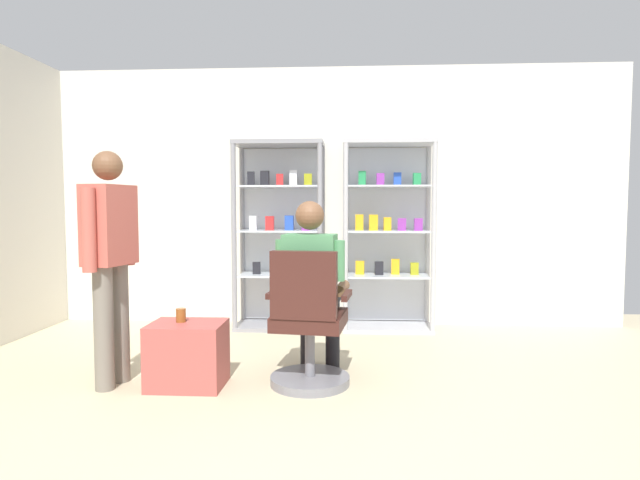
# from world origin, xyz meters

# --- Properties ---
(ground_plane) EXTENTS (7.20, 7.20, 0.00)m
(ground_plane) POSITION_xyz_m (0.00, 0.00, 0.00)
(ground_plane) COLOR #C6B793
(back_wall) EXTENTS (6.00, 0.10, 2.70)m
(back_wall) POSITION_xyz_m (0.00, 3.00, 1.35)
(back_wall) COLOR silver
(back_wall) RESTS_ON ground
(display_cabinet_left) EXTENTS (0.90, 0.45, 1.90)m
(display_cabinet_left) POSITION_xyz_m (-0.55, 2.76, 0.97)
(display_cabinet_left) COLOR gray
(display_cabinet_left) RESTS_ON ground
(display_cabinet_right) EXTENTS (0.90, 0.45, 1.90)m
(display_cabinet_right) POSITION_xyz_m (0.55, 2.76, 0.96)
(display_cabinet_right) COLOR #B7B7BC
(display_cabinet_right) RESTS_ON ground
(office_chair) EXTENTS (0.59, 0.56, 0.96)m
(office_chair) POSITION_xyz_m (-0.11, 0.97, 0.39)
(office_chair) COLOR slate
(office_chair) RESTS_ON ground
(seated_shopkeeper) EXTENTS (0.52, 0.59, 1.29)m
(seated_shopkeeper) POSITION_xyz_m (-0.09, 1.14, 0.71)
(seated_shopkeeper) COLOR black
(seated_shopkeeper) RESTS_ON ground
(storage_crate) EXTENTS (0.51, 0.38, 0.45)m
(storage_crate) POSITION_xyz_m (-0.95, 0.94, 0.22)
(storage_crate) COLOR #B24C47
(storage_crate) RESTS_ON ground
(tea_glass) EXTENTS (0.07, 0.07, 0.10)m
(tea_glass) POSITION_xyz_m (-1.00, 0.97, 0.49)
(tea_glass) COLOR brown
(tea_glass) RESTS_ON storage_crate
(standing_customer) EXTENTS (0.28, 0.52, 1.63)m
(standing_customer) POSITION_xyz_m (-1.48, 0.93, 0.93)
(standing_customer) COLOR slate
(standing_customer) RESTS_ON ground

